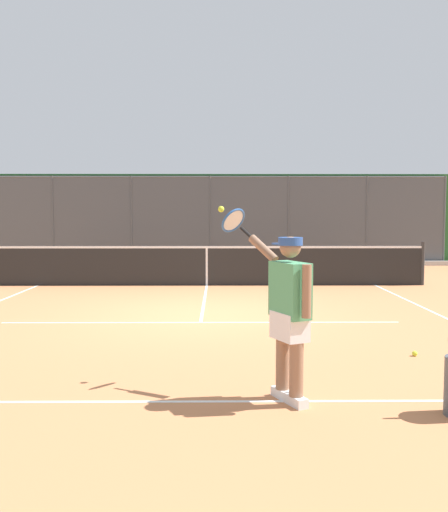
% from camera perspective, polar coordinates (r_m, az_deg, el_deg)
% --- Properties ---
extents(ground_plane, '(60.00, 60.00, 0.00)m').
position_cam_1_polar(ground_plane, '(10.12, -2.20, -5.81)').
color(ground_plane, '#C67A4C').
extents(court_line_markings, '(8.31, 8.72, 0.01)m').
position_cam_1_polar(court_line_markings, '(9.05, -2.40, -7.01)').
color(court_line_markings, white).
rests_on(court_line_markings, ground).
extents(fence_backdrop, '(18.85, 1.37, 3.08)m').
position_cam_1_polar(fence_backdrop, '(20.07, -1.36, 3.61)').
color(fence_backdrop, '#474C51').
rests_on(fence_backdrop, ground).
extents(tennis_net, '(10.68, 0.09, 1.07)m').
position_cam_1_polar(tennis_net, '(14.07, -1.72, -0.92)').
color(tennis_net, '#2D2D2D').
rests_on(tennis_net, ground).
extents(tennis_player, '(0.87, 1.12, 1.85)m').
position_cam_1_polar(tennis_player, '(5.43, 6.36, -5.04)').
color(tennis_player, silver).
rests_on(tennis_player, ground).
extents(tennis_ball_near_net, '(0.07, 0.07, 0.07)m').
position_cam_1_polar(tennis_ball_near_net, '(8.27, 8.02, -7.92)').
color(tennis_ball_near_net, '#D6E042').
rests_on(tennis_ball_near_net, ground).
extents(tennis_ball_mid_court, '(0.07, 0.07, 0.07)m').
position_cam_1_polar(tennis_ball_mid_court, '(7.63, 18.34, -9.14)').
color(tennis_ball_mid_court, '#CCDB33').
rests_on(tennis_ball_mid_court, ground).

